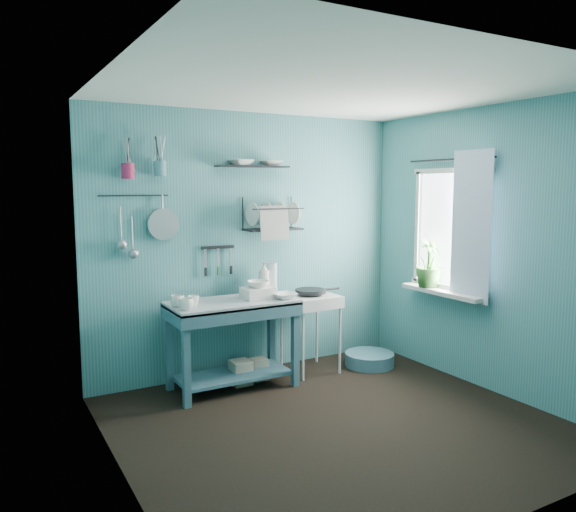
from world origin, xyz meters
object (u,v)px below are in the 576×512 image
mug_left (186,304)px  hotplate_stand (310,333)px  potted_plant (429,263)px  soap_bottle (264,277)px  storage_tin_large (241,372)px  storage_tin_small (259,369)px  floor_basin (369,359)px  mug_right (177,301)px  dish_rack (273,214)px  utensil_cup_teal (160,168)px  frying_pan (311,291)px  work_counter (233,345)px  mug_mid (193,301)px  wash_tub (258,293)px  water_bottle (272,277)px  utensil_cup_magenta (128,171)px  colander (163,224)px

mug_left → hotplate_stand: size_ratio=0.16×
potted_plant → soap_bottle: bearing=155.2°
mug_left → storage_tin_large: mug_left is taller
storage_tin_small → floor_basin: bearing=-8.8°
soap_bottle → mug_right: bearing=-167.7°
dish_rack → utensil_cup_teal: 1.15m
frying_pan → utensil_cup_teal: (-1.37, 0.26, 1.16)m
mug_right → frying_pan: size_ratio=0.41×
hotplate_stand → storage_tin_small: (-0.55, 0.03, -0.28)m
work_counter → storage_tin_large: size_ratio=5.12×
mug_right → dish_rack: dish_rack is taller
mug_mid → work_counter: bearing=9.0°
work_counter → mug_right: bearing=-179.5°
wash_tub → dish_rack: (0.30, 0.28, 0.70)m
dish_rack → storage_tin_large: dish_rack is taller
utensil_cup_teal → frying_pan: bearing=-10.5°
water_bottle → dish_rack: size_ratio=0.51×
potted_plant → storage_tin_small: potted_plant is taller
mug_left → soap_bottle: soap_bottle is taller
hotplate_stand → utensil_cup_magenta: 2.28m
mug_left → utensil_cup_teal: bearing=95.4°
soap_bottle → utensil_cup_teal: (-0.94, 0.11, 1.01)m
mug_mid → potted_plant: potted_plant is taller
utensil_cup_magenta → storage_tin_small: (1.10, -0.23, -1.83)m
utensil_cup_teal → potted_plant: bearing=-18.1°
wash_tub → utensil_cup_teal: (-0.77, 0.33, 1.11)m
mug_right → wash_tub: bearing=-1.5°
soap_bottle → potted_plant: bearing=-24.8°
utensil_cup_teal → work_counter: bearing=-30.6°
work_counter → colander: 1.23m
water_bottle → mug_left: bearing=-159.2°
utensil_cup_magenta → mug_right: bearing=-45.8°
soap_bottle → mug_left: bearing=-158.2°
utensil_cup_magenta → floor_basin: 2.96m
utensil_cup_magenta → floor_basin: size_ratio=0.26×
utensil_cup_teal → storage_tin_small: size_ratio=0.65×
hotplate_stand → colander: colander is taller
mug_left → water_bottle: bearing=20.8°
utensil_cup_magenta → potted_plant: (2.68, -0.78, -0.87)m
water_bottle → potted_plant: 1.53m
utensil_cup_magenta → frying_pan: bearing=-8.8°
work_counter → utensil_cup_magenta: size_ratio=8.67×
mug_mid → storage_tin_small: mug_mid is taller
floor_basin → wash_tub: bearing=176.2°
wash_tub → frying_pan: bearing=7.0°
frying_pan → utensil_cup_teal: utensil_cup_teal is taller
mug_mid → floor_basin: mug_mid is taller
work_counter → floor_basin: bearing=-3.4°
dish_rack → storage_tin_large: size_ratio=2.50×
mug_left → floor_basin: mug_left is taller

